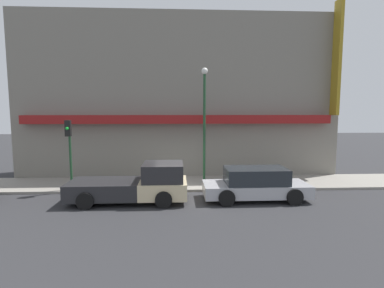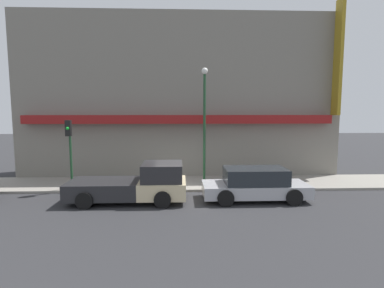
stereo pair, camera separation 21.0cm
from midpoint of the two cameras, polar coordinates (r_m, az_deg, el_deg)
The scene contains 8 objects.
ground_plane at distance 15.44m, azimuth -2.03°, elevation -9.17°, with size 80.00×80.00×0.00m, color #2D2D30.
sidewalk at distance 17.00m, azimuth -2.05°, elevation -7.49°, with size 36.00×3.26×0.13m.
building at distance 19.64m, azimuth -2.08°, elevation 8.87°, with size 19.80×3.80×10.59m.
pickup_truck at distance 14.00m, azimuth -10.17°, elevation -7.60°, with size 5.29×2.28×1.77m.
parked_car at distance 14.32m, azimuth 12.33°, elevation -7.51°, with size 4.85×2.05×1.50m.
fire_hydrant at distance 15.86m, azimuth -3.70°, elevation -7.09°, with size 0.20×0.20×0.64m.
street_lamp at distance 16.52m, azimuth 2.76°, elevation 5.93°, with size 0.36×0.36×6.32m.
traffic_light at distance 16.25m, azimuth -21.95°, elevation 0.36°, with size 0.28×0.42×3.54m.
Camera 2 is at (0.07, -14.89, 4.12)m, focal length 28.00 mm.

